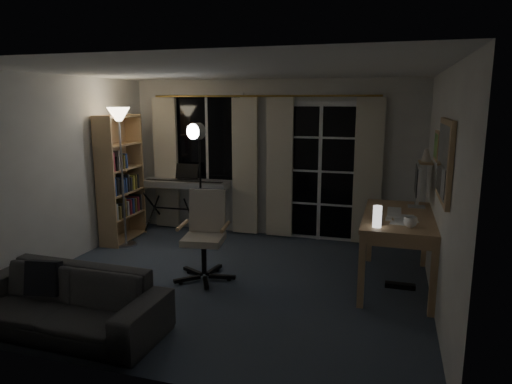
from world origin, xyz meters
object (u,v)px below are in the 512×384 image
(bookshelf, at_px, (118,182))
(torchiere_lamp, at_px, (120,136))
(keyboard_piano, at_px, (185,185))
(monitor, at_px, (418,182))
(mug, at_px, (410,221))
(studio_light, at_px, (197,146))
(sofa, at_px, (61,292))
(desk, at_px, (399,224))
(office_chair, at_px, (206,226))

(bookshelf, distance_m, torchiere_lamp, 0.79)
(keyboard_piano, bearing_deg, torchiere_lamp, -124.14)
(bookshelf, bearing_deg, monitor, -4.93)
(torchiere_lamp, relative_size, mug, 14.72)
(bookshelf, bearing_deg, studio_light, 3.43)
(sofa, bearing_deg, mug, 27.63)
(torchiere_lamp, distance_m, monitor, 4.00)
(bookshelf, relative_size, desk, 1.22)
(desk, bearing_deg, mug, -78.35)
(keyboard_piano, height_order, office_chair, keyboard_piano)
(torchiere_lamp, height_order, sofa, torchiere_lamp)
(studio_light, bearing_deg, keyboard_piano, 152.42)
(keyboard_piano, height_order, studio_light, studio_light)
(keyboard_piano, relative_size, sofa, 0.74)
(monitor, bearing_deg, bookshelf, 178.12)
(monitor, distance_m, mug, 0.99)
(torchiere_lamp, bearing_deg, desk, -5.59)
(desk, relative_size, mug, 11.42)
(monitor, bearing_deg, desk, -113.20)
(sofa, bearing_deg, office_chair, 66.70)
(torchiere_lamp, bearing_deg, keyboard_piano, 57.91)
(desk, distance_m, sofa, 3.56)
(studio_light, bearing_deg, torchiere_lamp, -138.79)
(monitor, height_order, mug, monitor)
(bookshelf, height_order, torchiere_lamp, torchiere_lamp)
(studio_light, xyz_separation_m, sofa, (-0.15, -2.74, -1.08))
(bookshelf, relative_size, mug, 13.90)
(torchiere_lamp, relative_size, office_chair, 1.90)
(monitor, bearing_deg, keyboard_piano, 167.23)
(torchiere_lamp, relative_size, desk, 1.29)
(studio_light, distance_m, sofa, 2.95)
(office_chair, height_order, sofa, office_chair)
(mug, bearing_deg, torchiere_lamp, 167.35)
(office_chair, bearing_deg, sofa, -123.61)
(torchiere_lamp, bearing_deg, sofa, -70.37)
(monitor, height_order, sofa, monitor)
(bookshelf, relative_size, office_chair, 1.80)
(torchiere_lamp, xyz_separation_m, keyboard_piano, (0.55, 0.88, -0.83))
(torchiere_lamp, height_order, office_chair, torchiere_lamp)
(monitor, bearing_deg, sofa, -141.56)
(bookshelf, distance_m, office_chair, 2.09)
(studio_light, distance_m, monitor, 3.00)
(torchiere_lamp, relative_size, sofa, 1.03)
(bookshelf, xyz_separation_m, torchiere_lamp, (0.23, -0.24, 0.71))
(bookshelf, relative_size, sofa, 0.98)
(keyboard_piano, bearing_deg, office_chair, -59.46)
(torchiere_lamp, distance_m, studio_light, 1.08)
(studio_light, height_order, monitor, studio_light)
(bookshelf, bearing_deg, desk, -11.42)
(desk, xyz_separation_m, monitor, (0.20, 0.45, 0.41))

